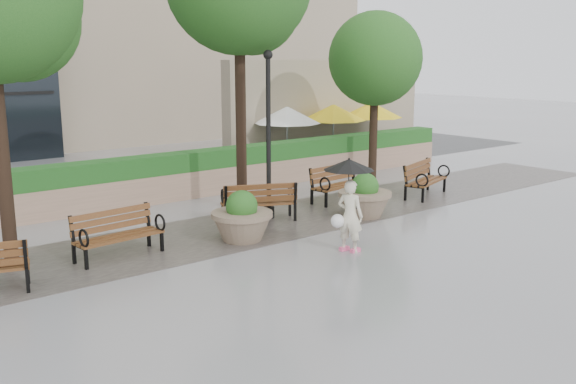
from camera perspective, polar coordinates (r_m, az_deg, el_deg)
ground at (r=13.28m, az=2.32°, el=-6.08°), size 100.00×100.00×0.00m
cobble_strip at (r=15.57m, az=-4.97°, el=-3.38°), size 28.00×3.20×0.01m
hedge_wall at (r=18.80m, az=-11.84°, el=1.13°), size 24.00×0.80×1.35m
cafe_wall at (r=26.51m, az=3.61°, el=7.35°), size 10.00×0.60×4.00m
cafe_hedge at (r=24.76m, az=6.15°, el=3.37°), size 8.00×0.50×0.90m
asphalt_street at (r=22.50m, az=-16.44°, el=0.93°), size 40.00×7.00×0.00m
bench_1 at (r=13.82m, az=-14.80°, el=-4.49°), size 1.90×0.90×0.99m
bench_2 at (r=16.32m, az=-2.60°, el=-1.57°), size 1.99×1.44×1.00m
bench_3 at (r=18.61m, az=4.63°, el=0.11°), size 2.00×0.97×1.03m
bench_4 at (r=19.64m, az=12.11°, el=0.50°), size 2.03×1.31×1.02m
planter_left at (r=14.57m, az=-4.11°, el=-2.60°), size 1.39×1.39×1.17m
planter_right at (r=16.81m, az=6.83°, el=-0.69°), size 1.39×1.39×1.17m
lamppost at (r=16.32m, az=-1.74°, el=4.13°), size 0.28×0.28×4.28m
tree_2 at (r=22.13m, az=7.89°, el=11.38°), size 3.26×3.13×5.61m
patio_umb_white at (r=23.78m, az=-0.08°, el=6.82°), size 2.50×2.50×2.30m
patio_umb_yellow_a at (r=24.97m, az=4.07°, el=7.04°), size 2.50×2.50×2.30m
patio_umb_yellow_b at (r=26.31m, az=7.42°, el=7.21°), size 2.50×2.50×2.30m
pedestrian at (r=13.63m, az=5.47°, el=-0.35°), size 1.09×1.09×2.00m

